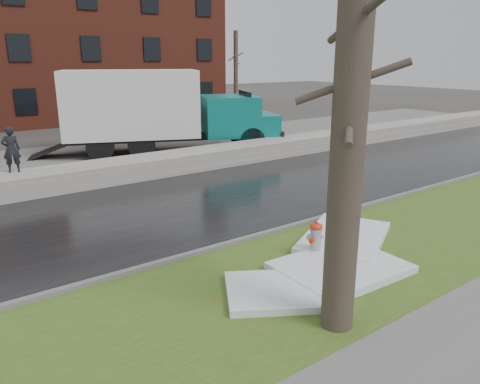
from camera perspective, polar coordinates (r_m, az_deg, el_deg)
ground at (r=11.30m, az=5.58°, el=-7.16°), size 120.00×120.00×0.00m
verge at (r=10.49m, az=10.21°, el=-9.15°), size 60.00×4.50×0.04m
road at (r=14.72m, az=-6.20°, el=-1.52°), size 60.00×7.00×0.03m
parking_lot at (r=22.26m, az=-17.42°, el=3.87°), size 60.00×9.00×0.03m
curb at (r=11.98m, az=2.38°, el=-5.36°), size 60.00×0.15×0.14m
snowbank at (r=18.26m, az=-12.96°, el=2.80°), size 60.00×1.60×0.75m
brick_building at (r=38.72m, az=-23.98°, el=15.60°), size 26.00×12.00×10.00m
bg_tree_right at (r=39.16m, az=-0.51°, el=14.47°), size 1.40×1.62×6.50m
fire_hydrant at (r=10.80m, az=9.20°, el=-5.58°), size 0.43×0.38×0.86m
tree at (r=7.33m, az=13.15°, el=7.83°), size 1.29×1.45×6.76m
box_truck at (r=22.77m, az=-9.94°, el=9.85°), size 11.49×6.35×3.90m
worker at (r=17.27m, az=-26.13°, el=4.68°), size 0.60×0.43×1.53m
snow_patch_near at (r=10.36m, az=12.14°, el=-8.98°), size 2.68×2.10×0.16m
snow_patch_far at (r=9.26m, az=5.37°, el=-11.89°), size 2.71×2.51×0.14m
snow_patch_side at (r=11.97m, az=12.60°, el=-5.46°), size 3.32×2.91×0.18m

